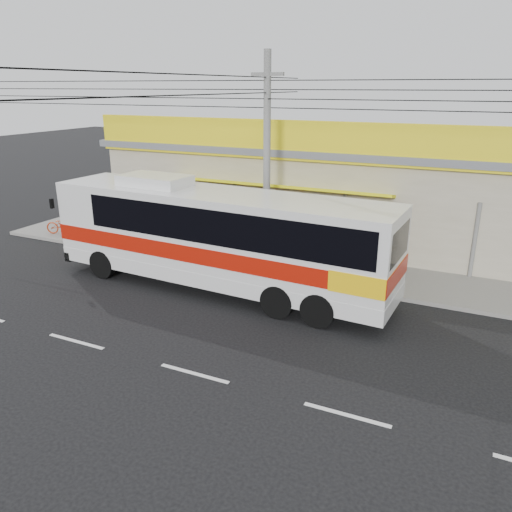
# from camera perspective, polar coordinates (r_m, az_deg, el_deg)

# --- Properties ---
(ground) EXTENTS (120.00, 120.00, 0.00)m
(ground) POSITION_cam_1_polar(r_m,az_deg,el_deg) (15.13, -1.99, -8.72)
(ground) COLOR black
(ground) RESTS_ON ground
(sidewalk) EXTENTS (30.00, 3.20, 0.15)m
(sidewalk) POSITION_cam_1_polar(r_m,az_deg,el_deg) (20.17, 5.78, -1.32)
(sidewalk) COLOR slate
(sidewalk) RESTS_ON ground
(lane_markings) EXTENTS (50.00, 0.12, 0.01)m
(lane_markings) POSITION_cam_1_polar(r_m,az_deg,el_deg) (13.25, -7.04, -13.20)
(lane_markings) COLOR silver
(lane_markings) RESTS_ON ground
(storefront_building) EXTENTS (22.60, 9.20, 5.70)m
(storefront_building) POSITION_cam_1_polar(r_m,az_deg,el_deg) (24.70, 10.31, 7.60)
(storefront_building) COLOR #9F9780
(storefront_building) RESTS_ON ground
(coach_bus) EXTENTS (12.85, 3.34, 3.92)m
(coach_bus) POSITION_cam_1_polar(r_m,az_deg,el_deg) (17.53, -3.90, 2.58)
(coach_bus) COLOR silver
(coach_bus) RESTS_ON ground
(motorbike_red) EXTENTS (1.83, 1.17, 0.91)m
(motorbike_red) POSITION_cam_1_polar(r_m,az_deg,el_deg) (26.01, -21.13, 3.34)
(motorbike_red) COLOR #992A0B
(motorbike_red) RESTS_ON sidewalk
(motorbike_dark) EXTENTS (1.64, 0.94, 0.95)m
(motorbike_dark) POSITION_cam_1_polar(r_m,az_deg,el_deg) (22.95, -15.32, 2.05)
(motorbike_dark) COLOR black
(motorbike_dark) RESTS_ON sidewalk
(utility_pole) EXTENTS (34.00, 14.00, 8.21)m
(utility_pole) POSITION_cam_1_polar(r_m,az_deg,el_deg) (18.53, 1.30, 18.16)
(utility_pole) COLOR slate
(utility_pole) RESTS_ON ground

